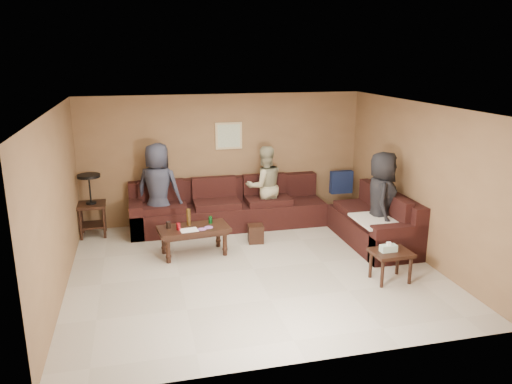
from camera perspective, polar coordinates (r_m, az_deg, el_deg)
room at (r=7.32m, az=-0.34°, el=3.15°), size 5.60×5.50×2.50m
sectional_sofa at (r=9.29m, az=2.42°, el=-2.72°), size 4.65×2.90×0.97m
coffee_table at (r=8.31m, az=-7.15°, el=-4.48°), size 1.20×0.69×0.76m
end_table_left at (r=9.52m, az=-18.31°, el=-1.31°), size 0.52×0.52×1.15m
side_table_right at (r=7.57m, az=15.13°, el=-6.99°), size 0.57×0.47×0.61m
waste_bin at (r=8.85m, az=-0.03°, el=-4.78°), size 0.29×0.29×0.32m
wall_art at (r=9.71m, az=-3.14°, el=6.43°), size 0.52×0.04×0.52m
person_left at (r=9.25m, az=-11.09°, el=0.32°), size 0.98×0.83×1.70m
person_middle at (r=9.59m, az=0.98°, el=0.69°), size 0.81×0.67×1.55m
person_right at (r=8.68m, az=14.12°, el=-0.96°), size 0.82×0.97×1.68m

